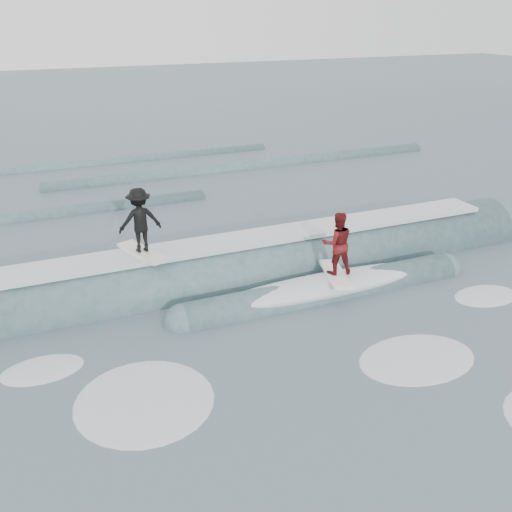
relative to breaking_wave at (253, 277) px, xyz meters
name	(u,v)px	position (x,y,z in m)	size (l,w,h in m)	color
ground	(327,363)	(-0.22, -5.16, -0.03)	(160.00, 160.00, 0.00)	#3B4F57
breaking_wave	(253,277)	(0.00, 0.00, 0.00)	(23.13, 4.04, 2.53)	#335555
surfer_black	(140,222)	(-3.46, 0.27, 2.30)	(1.24, 2.07, 2.02)	silver
surfer_red	(337,246)	(1.89, -1.93, 1.52)	(1.08, 2.07, 2.02)	white
whitewater	(341,388)	(-0.43, -6.18, -0.03)	(14.57, 8.60, 0.10)	silver
far_swells	(124,183)	(-1.71, 12.49, -0.03)	(37.15, 8.65, 0.80)	#335555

